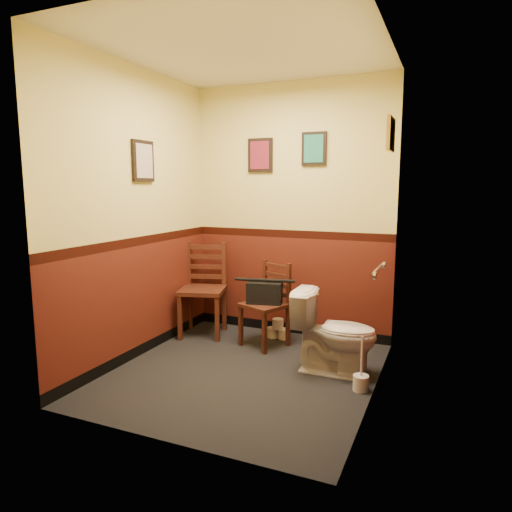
{
  "coord_description": "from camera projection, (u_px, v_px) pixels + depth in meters",
  "views": [
    {
      "loc": [
        1.59,
        -3.46,
        1.62
      ],
      "look_at": [
        0.0,
        0.25,
        1.0
      ],
      "focal_mm": 32.0,
      "sensor_mm": 36.0,
      "label": 1
    }
  ],
  "objects": [
    {
      "name": "chair_right",
      "position": [
        267.0,
        304.0,
        4.65
      ],
      "size": [
        0.52,
        0.52,
        0.85
      ],
      "rotation": [
        0.0,
        0.0,
        -0.4
      ],
      "color": "#512418",
      "rests_on": "floor"
    },
    {
      "name": "chair_left",
      "position": [
        204.0,
        289.0,
        5.0
      ],
      "size": [
        0.58,
        0.58,
        1.0
      ],
      "rotation": [
        0.0,
        0.0,
        0.29
      ],
      "color": "#512418",
      "rests_on": "floor"
    },
    {
      "name": "framed_print_right",
      "position": [
        391.0,
        134.0,
        3.82
      ],
      "size": [
        0.04,
        0.34,
        0.28
      ],
      "color": "olive",
      "rests_on": "wall_right"
    },
    {
      "name": "toilet",
      "position": [
        335.0,
        333.0,
        3.95
      ],
      "size": [
        0.74,
        0.42,
        0.71
      ],
      "primitive_type": "imported",
      "rotation": [
        0.0,
        0.0,
        1.59
      ],
      "color": "white",
      "rests_on": "floor"
    },
    {
      "name": "framed_print_left",
      "position": [
        143.0,
        161.0,
        4.24
      ],
      "size": [
        0.04,
        0.3,
        0.38
      ],
      "color": "black",
      "rests_on": "wall_left"
    },
    {
      "name": "framed_print_back_a",
      "position": [
        260.0,
        155.0,
        4.92
      ],
      "size": [
        0.28,
        0.04,
        0.36
      ],
      "color": "black",
      "rests_on": "wall_back"
    },
    {
      "name": "floor",
      "position": [
        245.0,
        372.0,
        4.01
      ],
      "size": [
        2.2,
        2.4,
        0.0
      ],
      "primitive_type": "cube",
      "color": "black",
      "rests_on": "ground"
    },
    {
      "name": "wall_back",
      "position": [
        291.0,
        212.0,
        4.89
      ],
      "size": [
        2.2,
        0.0,
        2.7
      ],
      "primitive_type": "cube",
      "rotation": [
        1.57,
        0.0,
        0.0
      ],
      "color": "#521A11",
      "rests_on": "ground"
    },
    {
      "name": "ceiling",
      "position": [
        244.0,
        48.0,
        3.6
      ],
      "size": [
        2.2,
        2.4,
        0.0
      ],
      "primitive_type": "cube",
      "rotation": [
        3.14,
        0.0,
        0.0
      ],
      "color": "silver",
      "rests_on": "ground"
    },
    {
      "name": "toilet_brush",
      "position": [
        361.0,
        382.0,
        3.64
      ],
      "size": [
        0.13,
        0.13,
        0.45
      ],
      "color": "silver",
      "rests_on": "floor"
    },
    {
      "name": "wall_front",
      "position": [
        160.0,
        232.0,
        2.71
      ],
      "size": [
        2.2,
        0.0,
        2.7
      ],
      "primitive_type": "cube",
      "rotation": [
        -1.57,
        0.0,
        0.0
      ],
      "color": "#521A11",
      "rests_on": "ground"
    },
    {
      "name": "wall_left",
      "position": [
        137.0,
        215.0,
        4.23
      ],
      "size": [
        0.0,
        2.4,
        2.7
      ],
      "primitive_type": "cube",
      "rotation": [
        1.57,
        0.0,
        1.57
      ],
      "color": "#521A11",
      "rests_on": "ground"
    },
    {
      "name": "framed_print_back_b",
      "position": [
        314.0,
        149.0,
        4.68
      ],
      "size": [
        0.26,
        0.04,
        0.34
      ],
      "color": "black",
      "rests_on": "wall_back"
    },
    {
      "name": "wall_right",
      "position": [
        379.0,
        223.0,
        3.37
      ],
      "size": [
        0.0,
        2.4,
        2.7
      ],
      "primitive_type": "cube",
      "rotation": [
        1.57,
        0.0,
        -1.57
      ],
      "color": "#521A11",
      "rests_on": "ground"
    },
    {
      "name": "handbag",
      "position": [
        265.0,
        292.0,
        4.6
      ],
      "size": [
        0.38,
        0.24,
        0.25
      ],
      "rotation": [
        0.0,
        0.0,
        0.21
      ],
      "color": "black",
      "rests_on": "chair_right"
    },
    {
      "name": "tp_stack",
      "position": [
        278.0,
        330.0,
        4.89
      ],
      "size": [
        0.25,
        0.13,
        0.22
      ],
      "color": "silver",
      "rests_on": "floor"
    },
    {
      "name": "grab_bar",
      "position": [
        378.0,
        270.0,
        3.67
      ],
      "size": [
        0.05,
        0.56,
        0.06
      ],
      "color": "silver",
      "rests_on": "wall_right"
    }
  ]
}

